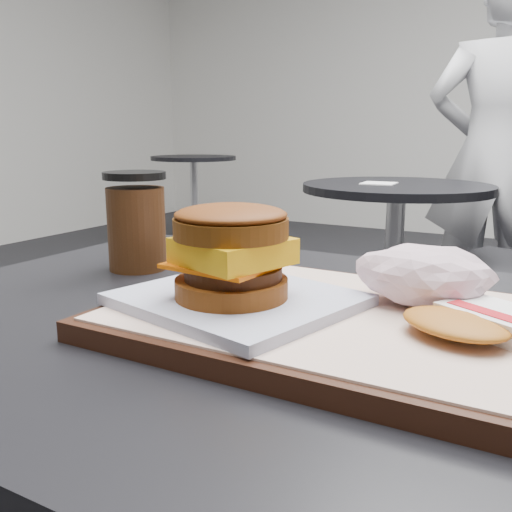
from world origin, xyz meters
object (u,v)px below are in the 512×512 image
at_px(breakfast_sandwich, 233,264).
at_px(coffee_cup, 136,224).
at_px(customer_table, 268,489).
at_px(serving_tray, 332,320).
at_px(neighbor_table, 394,237).
at_px(hash_brown, 481,323).
at_px(patron, 495,156).
at_px(crumpled_wrapper, 424,275).

height_order(breakfast_sandwich, coffee_cup, coffee_cup).
bearing_deg(customer_table, serving_tray, -5.33).
bearing_deg(neighbor_table, serving_tray, -75.87).
distance_m(serving_tray, neighbor_table, 1.72).
relative_size(hash_brown, patron, 0.08).
relative_size(breakfast_sandwich, neighbor_table, 0.30).
bearing_deg(patron, breakfast_sandwich, 76.71).
bearing_deg(hash_brown, patron, 97.18).
xyz_separation_m(crumpled_wrapper, coffee_cup, (-0.37, 0.04, 0.01)).
bearing_deg(crumpled_wrapper, coffee_cup, 174.37).
height_order(coffee_cup, neighbor_table, coffee_cup).
distance_m(hash_brown, coffee_cup, 0.44).
relative_size(customer_table, coffee_cup, 6.45).
xyz_separation_m(coffee_cup, patron, (0.13, 2.25, 0.00)).
bearing_deg(customer_table, neighbor_table, 101.98).
height_order(serving_tray, coffee_cup, coffee_cup).
distance_m(hash_brown, crumpled_wrapper, 0.09).
height_order(crumpled_wrapper, neighbor_table, crumpled_wrapper).
bearing_deg(patron, neighbor_table, 55.00).
height_order(serving_tray, hash_brown, hash_brown).
height_order(customer_table, hash_brown, hash_brown).
bearing_deg(serving_tray, breakfast_sandwich, -154.87).
xyz_separation_m(serving_tray, patron, (-0.17, 2.35, 0.05)).
height_order(hash_brown, patron, patron).
bearing_deg(coffee_cup, breakfast_sandwich, -30.08).
height_order(customer_table, patron, patron).
xyz_separation_m(hash_brown, crumpled_wrapper, (-0.06, 0.06, 0.02)).
bearing_deg(patron, hash_brown, 81.65).
bearing_deg(coffee_cup, crumpled_wrapper, -5.63).
bearing_deg(breakfast_sandwich, crumpled_wrapper, 33.39).
bearing_deg(breakfast_sandwich, patron, 92.24).
bearing_deg(crumpled_wrapper, patron, 95.90).
bearing_deg(breakfast_sandwich, customer_table, 74.24).
xyz_separation_m(hash_brown, coffee_cup, (-0.43, 0.10, 0.03)).
distance_m(breakfast_sandwich, patron, 2.39).
relative_size(crumpled_wrapper, coffee_cup, 0.97).
relative_size(breakfast_sandwich, hash_brown, 1.66).
height_order(customer_table, serving_tray, serving_tray).
height_order(serving_tray, patron, patron).
relative_size(crumpled_wrapper, patron, 0.07).
relative_size(customer_table, crumpled_wrapper, 6.62).
xyz_separation_m(breakfast_sandwich, patron, (-0.09, 2.39, 0.00)).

